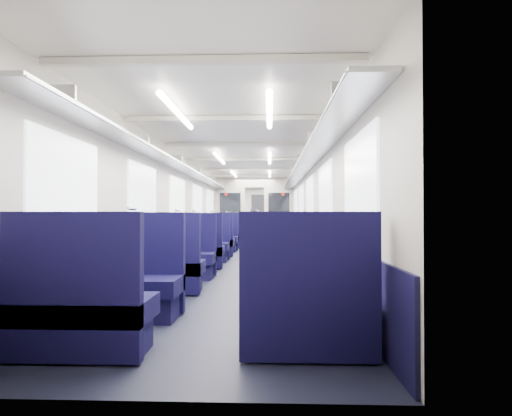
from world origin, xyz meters
The scene contains 33 objects.
floor centered at (0.00, 0.00, 0.00)m, with size 2.80×18.00×0.01m, color black.
ceiling centered at (0.00, 0.00, 2.35)m, with size 2.80×18.00×0.01m, color silver.
wall_left centered at (-1.40, 0.00, 1.18)m, with size 0.02×18.00×2.35m, color beige.
dado_left centered at (-1.39, 0.00, 0.35)m, with size 0.03×17.90×0.70m, color black.
wall_right centered at (1.40, 0.00, 1.18)m, with size 0.02×18.00×2.35m, color beige.
dado_right centered at (1.39, 0.00, 0.35)m, with size 0.03×17.90×0.70m, color black.
wall_far centered at (0.00, 9.00, 1.18)m, with size 2.80×0.02×2.35m, color beige.
luggage_rack_left centered at (-1.21, 0.00, 1.97)m, with size 0.36×17.40×0.18m.
luggage_rack_right centered at (1.21, 0.00, 1.97)m, with size 0.36×17.40×0.18m.
windows centered at (0.00, -0.46, 1.42)m, with size 2.78×15.60×0.75m.
ceiling_fittings centered at (0.00, -0.26, 2.29)m, with size 2.70×16.06×0.11m.
end_door centered at (0.00, 8.94, 1.00)m, with size 0.75×0.06×2.00m, color black.
bulkhead centered at (0.00, 3.18, 1.23)m, with size 2.80×0.10×2.35m.
seat_0 centered at (-0.83, -8.34, 0.34)m, with size 0.98×0.54×1.10m.
seat_1 centered at (0.83, -8.27, 0.34)m, with size 0.98×0.54×1.10m.
seat_2 centered at (-0.83, -7.22, 0.34)m, with size 0.98×0.54×1.10m.
seat_3 centered at (0.83, -7.10, 0.34)m, with size 0.98×0.54×1.10m.
seat_4 centered at (-0.83, -6.02, 0.34)m, with size 0.98×0.54×1.10m.
seat_5 centered at (0.83, -6.08, 0.34)m, with size 0.98×0.54×1.10m.
seat_6 centered at (-0.83, -4.75, 0.34)m, with size 0.98×0.54×1.10m.
seat_7 centered at (0.83, -4.77, 0.34)m, with size 0.98×0.54×1.10m.
seat_8 centered at (-0.83, -3.63, 0.34)m, with size 0.98×0.54×1.10m.
seat_9 centered at (0.83, -3.75, 0.34)m, with size 0.98×0.54×1.10m.
seat_10 centered at (-0.83, -2.51, 0.34)m, with size 0.98×0.54×1.10m.
seat_11 centered at (0.83, -2.44, 0.34)m, with size 0.98×0.54×1.10m.
seat_12 centered at (-0.83, -1.45, 0.34)m, with size 0.98×0.54×1.10m.
seat_13 centered at (0.83, -1.29, 0.34)m, with size 0.98×0.54×1.10m.
seat_14 centered at (-0.83, -0.22, 0.34)m, with size 0.98×0.54×1.10m.
seat_15 centered at (0.83, -0.28, 0.34)m, with size 0.98×0.54×1.10m.
seat_16 centered at (-0.83, 0.90, 0.34)m, with size 0.98×0.54×1.10m.
seat_17 centered at (0.83, 0.96, 0.34)m, with size 0.98×0.54×1.10m.
seat_18 centered at (-0.83, 2.00, 0.34)m, with size 0.98×0.54×1.10m.
seat_19 centered at (0.83, 2.10, 0.34)m, with size 0.98×0.54×1.10m.
Camera 1 is at (0.55, -11.24, 1.06)m, focal length 28.09 mm.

